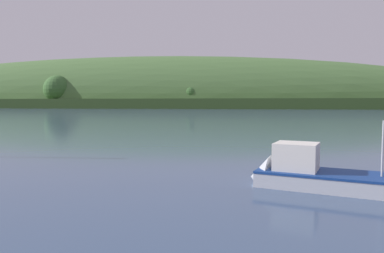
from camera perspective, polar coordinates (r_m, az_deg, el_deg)
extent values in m
cube|color=#314A21|center=(193.19, 4.73, 3.69)|extent=(554.63, 103.38, 5.10)
ellipsoid|color=#476B38|center=(225.84, -11.05, 3.00)|extent=(446.06, 106.65, 62.44)
sphere|color=#38602D|center=(215.17, -20.78, 5.62)|extent=(15.77, 15.77, 15.77)
sphere|color=#38602D|center=(187.03, -0.13, 5.36)|extent=(8.28, 8.28, 8.28)
cube|color=#ADB2BC|center=(13.70, 20.85, -8.57)|extent=(5.10, 2.73, 0.83)
cone|color=#ADB2BC|center=(14.10, 10.92, -8.03)|extent=(1.04, 1.86, 1.76)
cube|color=navy|center=(13.63, 20.89, -7.03)|extent=(5.10, 2.77, 0.08)
cube|color=silver|center=(13.67, 16.44, -4.62)|extent=(1.72, 1.64, 1.00)
cube|color=#192833|center=(13.78, 13.58, -3.87)|extent=(0.26, 1.24, 0.56)
cylinder|color=#B2B2B7|center=(13.45, 28.33, -3.16)|extent=(0.06, 0.06, 1.88)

